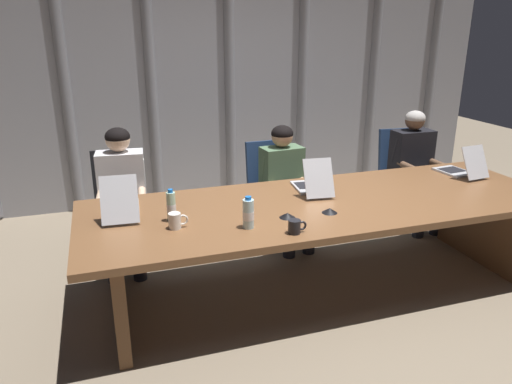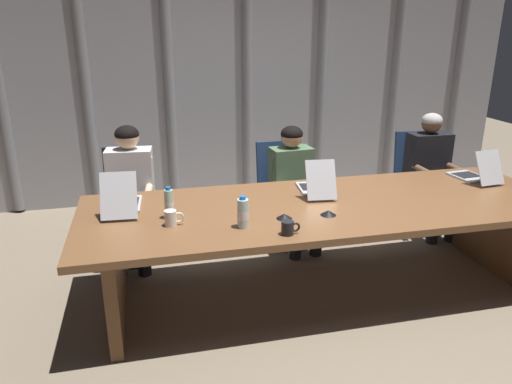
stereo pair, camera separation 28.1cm
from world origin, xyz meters
The scene contains 18 objects.
ground_plane centered at (0.00, 0.00, 0.00)m, with size 12.78×12.78×0.00m, color #7F705B.
conference_table centered at (0.00, 0.00, 0.59)m, with size 3.58×1.20×0.73m.
curtain_backdrop centered at (-0.01, 2.45, 1.45)m, with size 6.39×0.17×2.90m.
laptop_left_end centered at (-1.46, 0.22, 0.79)m, with size 0.27×0.51×0.31m.
laptop_left_mid centered at (0.00, 0.26, 0.79)m, with size 0.27×0.49×0.29m.
laptop_center centered at (1.43, 0.26, 0.79)m, with size 0.28×0.46×0.28m.
office_chair_left_end centered at (-1.44, 1.06, 0.35)m, with size 0.60×0.60×0.95m.
office_chair_left_mid centered at (-0.02, 1.05, 0.35)m, with size 0.60×0.60×0.93m.
office_chair_center centered at (1.43, 1.06, 0.35)m, with size 0.60×0.60×0.95m.
person_left_end centered at (-1.42, 0.90, 0.68)m, with size 0.43×0.57×1.19m.
person_left_mid centered at (0.04, 0.89, 0.64)m, with size 0.42×0.57×1.12m.
person_center centered at (1.44, 0.90, 0.67)m, with size 0.41×0.55×1.18m.
water_bottle_primary centered at (-0.69, -0.29, 0.83)m, with size 0.07×0.07×0.21m.
water_bottle_secondary centered at (-1.15, -0.02, 0.83)m, with size 0.06×0.06×0.22m.
coffee_mug_near centered at (-1.14, -0.15, 0.78)m, with size 0.13×0.08×0.10m.
coffee_mug_far centered at (-0.44, -0.46, 0.78)m, with size 0.12×0.08×0.09m.
conference_mic_left_side centered at (-0.39, -0.21, 0.75)m, with size 0.11×0.11×0.04m, color black.
conference_mic_middle centered at (-0.07, -0.22, 0.75)m, with size 0.11×0.11×0.04m, color black.
Camera 1 is at (-1.54, -3.04, 1.97)m, focal length 33.75 mm.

